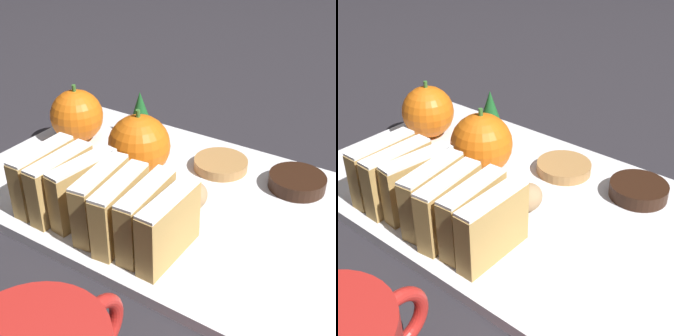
% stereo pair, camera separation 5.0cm
% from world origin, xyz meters
% --- Properties ---
extents(ground_plane, '(6.00, 6.00, 0.00)m').
position_xyz_m(ground_plane, '(0.00, 0.00, 0.00)').
color(ground_plane, '#28262B').
extents(serving_platter, '(0.28, 0.45, 0.01)m').
position_xyz_m(serving_platter, '(0.00, 0.00, 0.01)').
color(serving_platter, white).
rests_on(serving_platter, ground_plane).
extents(stollen_slice_front, '(0.08, 0.02, 0.06)m').
position_xyz_m(stollen_slice_front, '(-0.09, -0.06, 0.04)').
color(stollen_slice_front, tan).
rests_on(stollen_slice_front, serving_platter).
extents(stollen_slice_second, '(0.08, 0.02, 0.06)m').
position_xyz_m(stollen_slice_second, '(-0.09, -0.03, 0.04)').
color(stollen_slice_second, tan).
rests_on(stollen_slice_second, serving_platter).
extents(stollen_slice_third, '(0.08, 0.03, 0.06)m').
position_xyz_m(stollen_slice_third, '(-0.09, -0.01, 0.04)').
color(stollen_slice_third, tan).
rests_on(stollen_slice_third, serving_platter).
extents(stollen_slice_fourth, '(0.08, 0.03, 0.06)m').
position_xyz_m(stollen_slice_fourth, '(-0.09, 0.02, 0.04)').
color(stollen_slice_fourth, tan).
rests_on(stollen_slice_fourth, serving_platter).
extents(stollen_slice_fifth, '(0.08, 0.03, 0.06)m').
position_xyz_m(stollen_slice_fifth, '(-0.08, 0.05, 0.04)').
color(stollen_slice_fifth, tan).
rests_on(stollen_slice_fifth, serving_platter).
extents(stollen_slice_sixth, '(0.08, 0.02, 0.06)m').
position_xyz_m(stollen_slice_sixth, '(-0.09, 0.07, 0.04)').
color(stollen_slice_sixth, tan).
rests_on(stollen_slice_sixth, serving_platter).
extents(stollen_slice_back, '(0.08, 0.02, 0.06)m').
position_xyz_m(stollen_slice_back, '(-0.09, 0.10, 0.04)').
color(stollen_slice_back, tan).
rests_on(stollen_slice_back, serving_platter).
extents(orange_near, '(0.07, 0.07, 0.08)m').
position_xyz_m(orange_near, '(0.02, 0.05, 0.05)').
color(orange_near, orange).
rests_on(orange_near, serving_platter).
extents(orange_far, '(0.07, 0.07, 0.08)m').
position_xyz_m(orange_far, '(0.04, 0.17, 0.05)').
color(orange_far, orange).
rests_on(orange_far, serving_platter).
extents(walnut, '(0.04, 0.03, 0.03)m').
position_xyz_m(walnut, '(-0.01, -0.04, 0.03)').
color(walnut, tan).
rests_on(walnut, serving_platter).
extents(chocolate_cookie, '(0.06, 0.06, 0.02)m').
position_xyz_m(chocolate_cookie, '(0.08, -0.12, 0.02)').
color(chocolate_cookie, black).
rests_on(chocolate_cookie, serving_platter).
extents(gingerbread_cookie, '(0.06, 0.06, 0.01)m').
position_xyz_m(gingerbread_cookie, '(0.08, -0.03, 0.02)').
color(gingerbread_cookie, '#B27F47').
rests_on(gingerbread_cookie, serving_platter).
extents(evergreen_sprig, '(0.04, 0.04, 0.07)m').
position_xyz_m(evergreen_sprig, '(0.09, 0.10, 0.04)').
color(evergreen_sprig, '#195623').
rests_on(evergreen_sprig, serving_platter).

